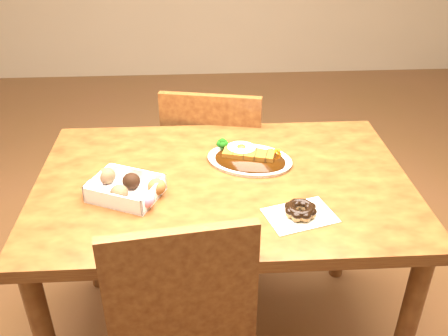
{
  "coord_description": "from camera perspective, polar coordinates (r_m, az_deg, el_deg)",
  "views": [
    {
      "loc": [
        -0.08,
        -1.36,
        1.61
      ],
      "look_at": [
        0.0,
        -0.03,
        0.81
      ],
      "focal_mm": 40.0,
      "sensor_mm": 36.0,
      "label": 1
    }
  ],
  "objects": [
    {
      "name": "pon_de_ring",
      "position": [
        1.45,
        8.73,
        -4.81
      ],
      "size": [
        0.22,
        0.18,
        0.04
      ],
      "rotation": [
        0.0,
        0.0,
        0.29
      ],
      "color": "silver",
      "rests_on": "table"
    },
    {
      "name": "donut_box",
      "position": [
        1.54,
        -11.21,
        -2.24
      ],
      "size": [
        0.25,
        0.22,
        0.06
      ],
      "rotation": [
        0.0,
        0.0,
        -0.43
      ],
      "color": "white",
      "rests_on": "table"
    },
    {
      "name": "table",
      "position": [
        1.66,
        -0.08,
        -4.17
      ],
      "size": [
        1.2,
        0.8,
        0.75
      ],
      "color": "#471F0E",
      "rests_on": "ground"
    },
    {
      "name": "katsu_curry_plate",
      "position": [
        1.7,
        2.8,
        1.23
      ],
      "size": [
        0.34,
        0.29,
        0.06
      ],
      "rotation": [
        0.0,
        0.0,
        -0.34
      ],
      "color": "white",
      "rests_on": "table"
    },
    {
      "name": "chair_far",
      "position": [
        2.21,
        -0.97,
        0.16
      ],
      "size": [
        0.49,
        0.49,
        0.87
      ],
      "rotation": [
        0.0,
        0.0,
        2.94
      ],
      "color": "#471F0E",
      "rests_on": "ground"
    }
  ]
}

